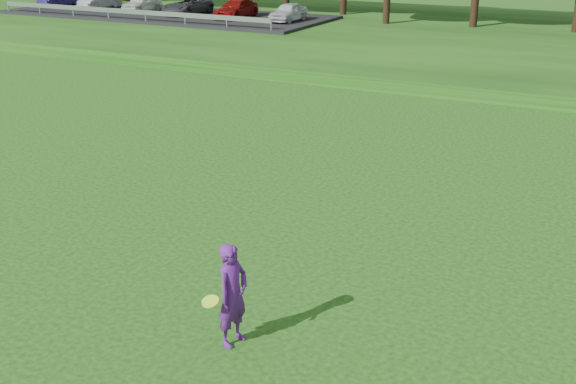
% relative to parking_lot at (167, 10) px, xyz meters
% --- Properties ---
extents(ground, '(140.00, 140.00, 0.00)m').
position_rel_parking_lot_xyz_m(ground, '(23.65, -32.82, -1.06)').
color(ground, '#133C0B').
rests_on(ground, ground).
extents(berm, '(130.00, 30.00, 0.60)m').
position_rel_parking_lot_xyz_m(berm, '(23.65, 1.18, -0.76)').
color(berm, '#133C0B').
rests_on(berm, ground).
extents(walking_path, '(130.00, 1.60, 0.04)m').
position_rel_parking_lot_xyz_m(walking_path, '(23.65, -12.82, -1.04)').
color(walking_path, gray).
rests_on(walking_path, ground).
extents(parking_lot, '(24.00, 9.00, 1.38)m').
position_rel_parking_lot_xyz_m(parking_lot, '(0.00, 0.00, 0.00)').
color(parking_lot, black).
rests_on(parking_lot, berm).
extents(woman, '(0.60, 0.91, 1.86)m').
position_rel_parking_lot_xyz_m(woman, '(25.99, -33.66, -0.13)').
color(woman, '#5B1B7D').
rests_on(woman, ground).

